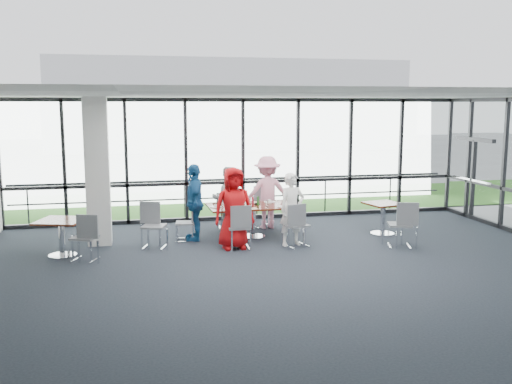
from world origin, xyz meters
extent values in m
cube|color=black|center=(0.00, 0.00, -0.01)|extent=(12.00, 10.00, 0.02)
cube|color=white|center=(0.00, 0.00, 3.20)|extent=(12.00, 10.00, 0.04)
cube|color=silver|center=(0.00, -5.00, 1.60)|extent=(12.00, 0.10, 3.20)
cube|color=white|center=(0.00, 5.00, 1.60)|extent=(12.00, 0.10, 3.20)
cube|color=black|center=(6.00, 3.75, 1.05)|extent=(0.12, 1.60, 2.10)
cube|color=white|center=(-3.60, 3.00, 1.60)|extent=(0.50, 0.50, 3.20)
cube|color=slate|center=(0.00, 10.00, -0.02)|extent=(80.00, 70.00, 0.02)
cube|color=#2D631C|center=(0.00, 8.00, 0.01)|extent=(80.00, 5.00, 0.01)
cube|color=silver|center=(4.00, 32.00, 3.00)|extent=(24.00, 10.00, 6.00)
cylinder|color=#2D2D33|center=(0.00, 5.60, 0.50)|extent=(12.00, 0.06, 0.06)
cube|color=#370C07|center=(-0.18, 2.90, 0.73)|extent=(2.09, 1.19, 0.04)
cylinder|color=silver|center=(-0.18, 2.90, 0.35)|extent=(0.12, 0.12, 0.71)
cylinder|color=silver|center=(-0.18, 2.90, 0.01)|extent=(0.56, 0.56, 0.03)
cube|color=#370C07|center=(-4.30, 2.09, 0.73)|extent=(1.10, 1.10, 0.04)
cylinder|color=silver|center=(-4.30, 2.09, 0.35)|extent=(0.12, 0.12, 0.71)
cube|color=#370C07|center=(2.87, 2.53, 0.73)|extent=(0.90, 0.90, 0.04)
cylinder|color=silver|center=(2.87, 2.53, 0.35)|extent=(0.12, 0.12, 0.71)
imported|color=#B40A0D|center=(-0.80, 1.96, 0.87)|extent=(0.90, 0.63, 1.74)
imported|color=white|center=(0.48, 1.96, 0.79)|extent=(0.65, 0.53, 1.59)
imported|color=gray|center=(-0.64, 3.72, 0.78)|extent=(0.80, 0.54, 1.56)
imported|color=pink|center=(0.37, 3.78, 0.89)|extent=(1.16, 0.61, 1.79)
imported|color=#185088|center=(-1.52, 2.90, 0.87)|extent=(0.63, 1.05, 1.73)
cylinder|color=white|center=(-0.73, 2.50, 0.76)|extent=(0.26, 0.26, 0.01)
cylinder|color=white|center=(0.47, 2.54, 0.76)|extent=(0.28, 0.28, 0.01)
cylinder|color=white|center=(-0.68, 3.28, 0.76)|extent=(0.28, 0.28, 0.01)
cylinder|color=white|center=(0.29, 3.22, 0.76)|extent=(0.27, 0.27, 0.01)
cylinder|color=white|center=(-1.05, 2.82, 0.76)|extent=(0.25, 0.25, 0.01)
cylinder|color=white|center=(-0.37, 2.60, 0.81)|extent=(0.06, 0.06, 0.13)
cylinder|color=white|center=(0.09, 2.68, 0.82)|extent=(0.07, 0.07, 0.14)
cylinder|color=white|center=(-0.18, 3.16, 0.82)|extent=(0.07, 0.07, 0.13)
cylinder|color=white|center=(-0.90, 2.72, 0.81)|extent=(0.06, 0.06, 0.13)
cube|color=beige|center=(-0.34, 2.46, 0.75)|extent=(0.35, 0.26, 0.00)
cube|color=beige|center=(0.69, 2.55, 0.75)|extent=(0.36, 0.28, 0.00)
cube|color=beige|center=(-0.09, 3.26, 0.75)|extent=(0.32, 0.34, 0.00)
cube|color=black|center=(-0.07, 2.95, 0.77)|extent=(0.10, 0.07, 0.04)
cylinder|color=#A71A30|center=(-0.18, 2.95, 0.84)|extent=(0.06, 0.06, 0.18)
cylinder|color=#246725|center=(-0.06, 2.89, 0.85)|extent=(0.05, 0.05, 0.20)
camera|label=1|loc=(-2.88, -9.68, 3.05)|focal=40.00mm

